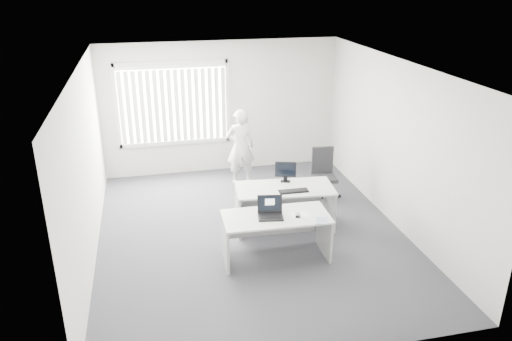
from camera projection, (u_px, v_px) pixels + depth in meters
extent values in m
plane|color=#404146|center=(251.00, 233.00, 8.40)|extent=(6.00, 6.00, 0.00)
cube|color=silver|center=(221.00, 108.00, 10.59)|extent=(5.00, 0.02, 2.80)
cube|color=silver|center=(312.00, 253.00, 5.16)|extent=(5.00, 0.02, 2.80)
cube|color=silver|center=(86.00, 168.00, 7.36)|extent=(0.02, 6.00, 2.80)
cube|color=silver|center=(396.00, 144.00, 8.39)|extent=(0.02, 6.00, 2.80)
cube|color=silver|center=(251.00, 66.00, 7.35)|extent=(5.00, 6.00, 0.02)
cube|color=silver|center=(173.00, 104.00, 10.29)|extent=(2.32, 0.06, 1.76)
cube|color=silver|center=(276.00, 217.00, 7.42)|extent=(1.61, 0.79, 0.03)
cube|color=#ABABAE|center=(225.00, 243.00, 7.42)|extent=(0.06, 0.69, 0.69)
cube|color=#ABABAE|center=(324.00, 233.00, 7.70)|extent=(0.06, 0.69, 0.69)
cube|color=silver|center=(285.00, 188.00, 8.34)|extent=(1.69, 0.91, 0.03)
cube|color=#ABABAE|center=(238.00, 211.00, 8.38)|extent=(0.10, 0.70, 0.71)
cube|color=#ABABAE|center=(330.00, 205.00, 8.58)|extent=(0.10, 0.70, 0.71)
cylinder|color=black|center=(323.00, 197.00, 9.65)|extent=(0.61, 0.61, 0.08)
cylinder|color=black|center=(324.00, 188.00, 9.58)|extent=(0.07, 0.07, 0.43)
cube|color=black|center=(324.00, 178.00, 9.50)|extent=(0.47, 0.47, 0.07)
cube|color=black|center=(322.00, 160.00, 9.57)|extent=(0.42, 0.09, 0.52)
imported|color=silver|center=(241.00, 147.00, 10.09)|extent=(0.58, 0.38, 1.58)
cube|color=white|center=(300.00, 215.00, 7.45)|extent=(0.27, 0.19, 0.00)
cube|color=silver|center=(322.00, 221.00, 7.26)|extent=(0.23, 0.26, 0.01)
cube|color=black|center=(294.00, 191.00, 8.17)|extent=(0.49, 0.17, 0.02)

